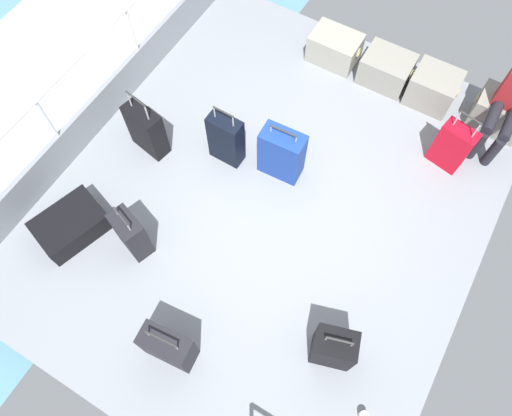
{
  "coord_description": "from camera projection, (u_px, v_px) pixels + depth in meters",
  "views": [
    {
      "loc": [
        1.05,
        -2.1,
        4.55
      ],
      "look_at": [
        -0.01,
        -0.29,
        0.25
      ],
      "focal_mm": 33.29,
      "sensor_mm": 36.0,
      "label": 1
    }
  ],
  "objects": [
    {
      "name": "suitcase_0",
      "position": [
        131.0,
        234.0,
        4.62
      ],
      "size": [
        0.4,
        0.31,
        0.71
      ],
      "color": "black",
      "rests_on": "ground_plane"
    },
    {
      "name": "suitcase_4",
      "position": [
        146.0,
        130.0,
        5.13
      ],
      "size": [
        0.46,
        0.28,
        0.84
      ],
      "color": "black",
      "rests_on": "ground_plane"
    },
    {
      "name": "cargo_crate_3",
      "position": [
        500.0,
        113.0,
        5.36
      ],
      "size": [
        0.61,
        0.42,
        0.42
      ],
      "color": "gray",
      "rests_on": "ground_plane"
    },
    {
      "name": "suitcase_3",
      "position": [
        282.0,
        154.0,
        4.98
      ],
      "size": [
        0.47,
        0.27,
        0.74
      ],
      "color": "navy",
      "rests_on": "ground_plane"
    },
    {
      "name": "sea_wake",
      "position": [
        32.0,
        86.0,
        6.22
      ],
      "size": [
        12.0,
        12.0,
        0.01
      ],
      "color": "#598C9E",
      "rests_on": "ground_plane"
    },
    {
      "name": "cargo_crate_2",
      "position": [
        433.0,
        88.0,
        5.51
      ],
      "size": [
        0.56,
        0.45,
        0.41
      ],
      "color": "gray",
      "rests_on": "ground_plane"
    },
    {
      "name": "cargo_crate_0",
      "position": [
        335.0,
        48.0,
        5.82
      ],
      "size": [
        0.63,
        0.42,
        0.37
      ],
      "color": "gray",
      "rests_on": "ground_plane"
    },
    {
      "name": "suitcase_7",
      "position": [
        452.0,
        146.0,
        5.05
      ],
      "size": [
        0.39,
        0.25,
        0.81
      ],
      "color": "#B70C1E",
      "rests_on": "ground_plane"
    },
    {
      "name": "passenger_seated",
      "position": [
        512.0,
        102.0,
        4.94
      ],
      "size": [
        0.34,
        0.66,
        1.12
      ],
      "color": "maroon",
      "rests_on": "ground_plane"
    },
    {
      "name": "suitcase_2",
      "position": [
        168.0,
        347.0,
        4.17
      ],
      "size": [
        0.48,
        0.26,
        0.66
      ],
      "color": "black",
      "rests_on": "ground_plane"
    },
    {
      "name": "railing_port",
      "position": [
        90.0,
        69.0,
        4.9
      ],
      "size": [
        0.04,
        4.2,
        1.02
      ],
      "color": "silver",
      "rests_on": "ground_plane"
    },
    {
      "name": "gunwale_port",
      "position": [
        106.0,
        103.0,
        5.4
      ],
      "size": [
        0.06,
        5.2,
        0.45
      ],
      "primitive_type": "cube",
      "color": "gray",
      "rests_on": "ground_plane"
    },
    {
      "name": "suitcase_1",
      "position": [
        334.0,
        348.0,
        4.17
      ],
      "size": [
        0.42,
        0.35,
        0.62
      ],
      "color": "black",
      "rests_on": "ground_plane"
    },
    {
      "name": "ground_plane",
      "position": [
        271.0,
        199.0,
        5.14
      ],
      "size": [
        4.4,
        5.2,
        0.06
      ],
      "primitive_type": "cube",
      "color": "gray"
    },
    {
      "name": "suitcase_6",
      "position": [
        226.0,
        139.0,
        5.06
      ],
      "size": [
        0.37,
        0.2,
        0.81
      ],
      "color": "black",
      "rests_on": "ground_plane"
    },
    {
      "name": "paper_cup",
      "position": [
        363.0,
        416.0,
        4.12
      ],
      "size": [
        0.08,
        0.08,
        0.1
      ],
      "primitive_type": "cylinder",
      "color": "white",
      "rests_on": "ground_plane"
    },
    {
      "name": "cargo_crate_1",
      "position": [
        386.0,
        69.0,
        5.67
      ],
      "size": [
        0.61,
        0.45,
        0.37
      ],
      "color": "gray",
      "rests_on": "ground_plane"
    },
    {
      "name": "suitcase_5",
      "position": [
        71.0,
        225.0,
        4.83
      ],
      "size": [
        0.67,
        0.79,
        0.26
      ],
      "color": "black",
      "rests_on": "ground_plane"
    }
  ]
}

